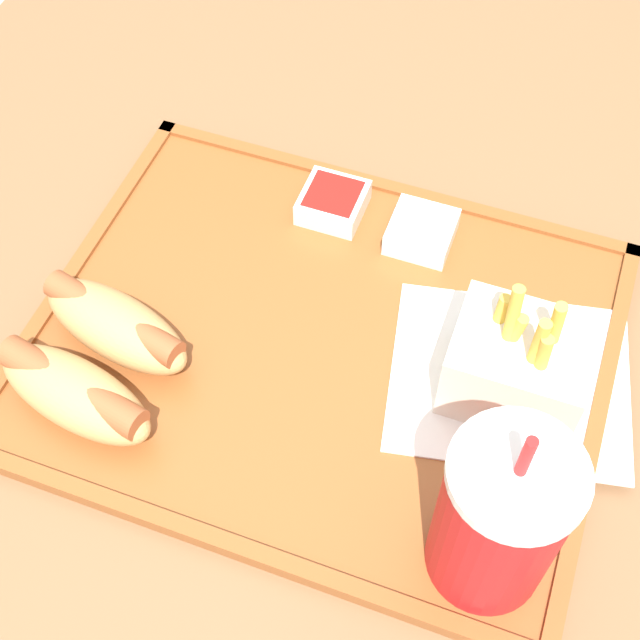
{
  "coord_description": "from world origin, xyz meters",
  "views": [
    {
      "loc": [
        -0.09,
        0.36,
        1.31
      ],
      "look_at": [
        0.04,
        0.01,
        0.76
      ],
      "focal_mm": 50.0,
      "sensor_mm": 36.0,
      "label": 1
    }
  ],
  "objects_px": {
    "hot_dog_far": "(75,393)",
    "fries_carton": "(516,370)",
    "sauce_cup_ketchup": "(333,202)",
    "soda_cup": "(500,519)",
    "hot_dog_near": "(116,325)",
    "sauce_cup_mayo": "(416,230)"
  },
  "relations": [
    {
      "from": "soda_cup",
      "to": "sauce_cup_mayo",
      "type": "relative_size",
      "value": 3.23
    },
    {
      "from": "sauce_cup_mayo",
      "to": "sauce_cup_ketchup",
      "type": "relative_size",
      "value": 1.0
    },
    {
      "from": "soda_cup",
      "to": "sauce_cup_ketchup",
      "type": "distance_m",
      "value": 0.33
    },
    {
      "from": "hot_dog_far",
      "to": "sauce_cup_mayo",
      "type": "relative_size",
      "value": 2.63
    },
    {
      "from": "sauce_cup_ketchup",
      "to": "hot_dog_far",
      "type": "bearing_deg",
      "value": 66.32
    },
    {
      "from": "soda_cup",
      "to": "hot_dog_near",
      "type": "distance_m",
      "value": 0.31
    },
    {
      "from": "fries_carton",
      "to": "hot_dog_far",
      "type": "bearing_deg",
      "value": 22.24
    },
    {
      "from": "sauce_cup_mayo",
      "to": "sauce_cup_ketchup",
      "type": "xyz_separation_m",
      "value": [
        0.08,
        -0.01,
        0.0
      ]
    },
    {
      "from": "hot_dog_near",
      "to": "sauce_cup_ketchup",
      "type": "bearing_deg",
      "value": -120.47
    },
    {
      "from": "hot_dog_near",
      "to": "fries_carton",
      "type": "bearing_deg",
      "value": -169.05
    },
    {
      "from": "hot_dog_far",
      "to": "fries_carton",
      "type": "distance_m",
      "value": 0.31
    },
    {
      "from": "hot_dog_near",
      "to": "fries_carton",
      "type": "xyz_separation_m",
      "value": [
        -0.29,
        -0.06,
        0.01
      ]
    },
    {
      "from": "hot_dog_far",
      "to": "hot_dog_near",
      "type": "distance_m",
      "value": 0.06
    },
    {
      "from": "hot_dog_near",
      "to": "sauce_cup_ketchup",
      "type": "height_order",
      "value": "hot_dog_near"
    },
    {
      "from": "fries_carton",
      "to": "hot_dog_near",
      "type": "bearing_deg",
      "value": 10.95
    },
    {
      "from": "hot_dog_far",
      "to": "hot_dog_near",
      "type": "relative_size",
      "value": 0.99
    },
    {
      "from": "hot_dog_near",
      "to": "sauce_cup_ketchup",
      "type": "relative_size",
      "value": 2.64
    },
    {
      "from": "sauce_cup_mayo",
      "to": "hot_dog_far",
      "type": "bearing_deg",
      "value": 52.71
    },
    {
      "from": "sauce_cup_ketchup",
      "to": "fries_carton",
      "type": "bearing_deg",
      "value": 145.19
    },
    {
      "from": "hot_dog_far",
      "to": "hot_dog_near",
      "type": "bearing_deg",
      "value": -90.0
    },
    {
      "from": "sauce_cup_ketchup",
      "to": "soda_cup",
      "type": "bearing_deg",
      "value": 127.64
    },
    {
      "from": "hot_dog_far",
      "to": "hot_dog_near",
      "type": "xyz_separation_m",
      "value": [
        0.0,
        -0.06,
        -0.0
      ]
    }
  ]
}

